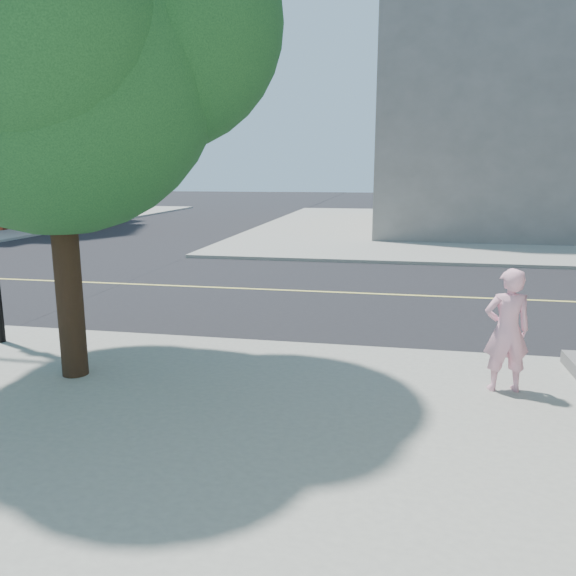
# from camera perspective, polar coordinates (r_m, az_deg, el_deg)

# --- Properties ---
(ground) EXTENTS (140.00, 140.00, 0.00)m
(ground) POSITION_cam_1_polar(r_m,az_deg,el_deg) (10.95, -22.48, -4.40)
(ground) COLOR black
(ground) RESTS_ON ground
(road_ew) EXTENTS (140.00, 9.00, 0.01)m
(road_ew) POSITION_cam_1_polar(r_m,az_deg,el_deg) (14.79, -12.99, 0.26)
(road_ew) COLOR black
(road_ew) RESTS_ON ground
(sidewalk_ne) EXTENTS (29.00, 25.00, 0.12)m
(sidewalk_ne) POSITION_cam_1_polar(r_m,az_deg,el_deg) (31.30, 24.94, 5.52)
(sidewalk_ne) COLOR gray
(sidewalk_ne) RESTS_ON ground
(filler_ne) EXTENTS (18.00, 16.00, 14.00)m
(filler_ne) POSITION_cam_1_polar(r_m,az_deg,el_deg) (32.07, 26.78, 18.17)
(filler_ne) COLOR slate
(filler_ne) RESTS_ON sidewalk_ne
(man_on_phone) EXTENTS (0.63, 0.47, 1.59)m
(man_on_phone) POSITION_cam_1_polar(r_m,az_deg,el_deg) (7.61, 21.34, -4.02)
(man_on_phone) COLOR #F3A6BD
(man_on_phone) RESTS_ON sidewalk_se
(street_tree) EXTENTS (5.34, 4.85, 7.09)m
(street_tree) POSITION_cam_1_polar(r_m,az_deg,el_deg) (8.11, -22.45, 23.85)
(street_tree) COLOR black
(street_tree) RESTS_ON sidewalk_se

